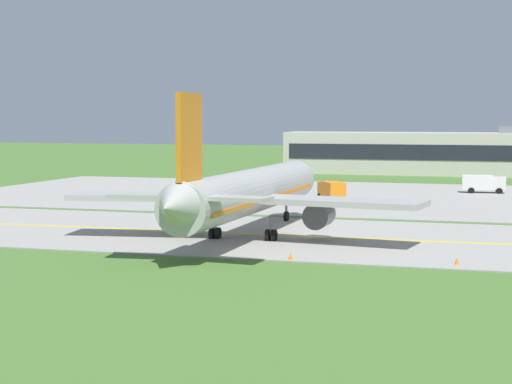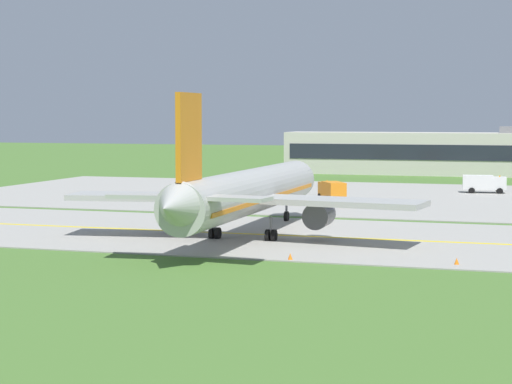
{
  "view_description": "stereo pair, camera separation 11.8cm",
  "coord_description": "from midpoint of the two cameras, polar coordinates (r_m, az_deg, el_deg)",
  "views": [
    {
      "loc": [
        18.88,
        -79.12,
        10.98
      ],
      "look_at": [
        -5.8,
        0.18,
        4.0
      ],
      "focal_mm": 63.48,
      "sensor_mm": 36.0,
      "label": 1
    },
    {
      "loc": [
        18.99,
        -79.08,
        10.98
      ],
      "look_at": [
        -5.8,
        0.18,
        4.0
      ],
      "focal_mm": 63.48,
      "sensor_mm": 36.0,
      "label": 2
    }
  ],
  "objects": [
    {
      "name": "traffic_cone_mid_edge",
      "position": [
        68.29,
        12.58,
        -4.31
      ],
      "size": [
        0.44,
        0.44,
        0.6
      ],
      "primitive_type": "cone",
      "color": "orange",
      "rests_on": "ground"
    },
    {
      "name": "service_truck_baggage",
      "position": [
        116.78,
        -0.93,
        0.16
      ],
      "size": [
        5.73,
        5.65,
        2.6
      ],
      "color": "yellow",
      "rests_on": "ground"
    },
    {
      "name": "airplane_lead",
      "position": [
        80.96,
        -0.48,
        -0.05
      ],
      "size": [
        32.52,
        39.53,
        12.7
      ],
      "color": "#ADADA8",
      "rests_on": "ground"
    },
    {
      "name": "apron_pad",
      "position": [
        121.92,
        13.1,
        -0.47
      ],
      "size": [
        140.0,
        52.0,
        0.1
      ],
      "primitive_type": "cube",
      "color": "#9E9B93",
      "rests_on": "ground"
    },
    {
      "name": "ground_plane",
      "position": [
        82.07,
        3.88,
        -2.89
      ],
      "size": [
        500.0,
        500.0,
        0.0
      ],
      "primitive_type": "plane",
      "color": "#47702D"
    },
    {
      "name": "traffic_cone_far_edge",
      "position": [
        68.93,
        2.22,
        -4.11
      ],
      "size": [
        0.44,
        0.44,
        0.6
      ],
      "primitive_type": "cone",
      "color": "orange",
      "rests_on": "ground"
    },
    {
      "name": "taxiway_centreline",
      "position": [
        82.06,
        3.88,
        -2.82
      ],
      "size": [
        220.0,
        0.6,
        0.01
      ],
      "primitive_type": "cube",
      "color": "yellow",
      "rests_on": "taxiway_strip"
    },
    {
      "name": "service_truck_catering",
      "position": [
        132.39,
        14.19,
        0.56
      ],
      "size": [
        6.17,
        2.79,
        2.6
      ],
      "color": "silver",
      "rests_on": "ground"
    },
    {
      "name": "service_truck_fuel",
      "position": [
        116.56,
        4.83,
        0.14
      ],
      "size": [
        4.75,
        6.23,
        2.6
      ],
      "color": "orange",
      "rests_on": "ground"
    },
    {
      "name": "terminal_building",
      "position": [
        172.66,
        11.82,
        2.38
      ],
      "size": [
        59.75,
        9.34,
        9.11
      ],
      "color": "beige",
      "rests_on": "ground"
    },
    {
      "name": "taxiway_strip",
      "position": [
        82.07,
        3.88,
        -2.86
      ],
      "size": [
        240.0,
        28.0,
        0.1
      ],
      "primitive_type": "cube",
      "color": "#9E9B93",
      "rests_on": "ground"
    }
  ]
}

